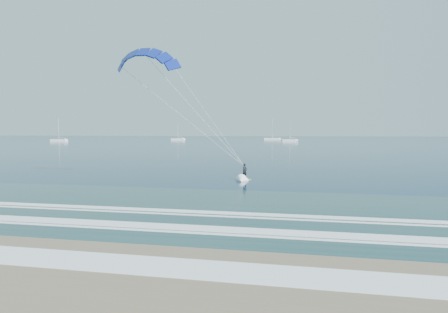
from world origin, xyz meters
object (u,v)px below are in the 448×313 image
sailboat_2 (272,139)px  sailboat_3 (290,140)px  kitesurfer_rig (195,111)px  sailboat_1 (178,139)px  sailboat_0 (59,140)px

sailboat_2 → sailboat_3: (12.64, -41.77, -0.01)m
kitesurfer_rig → sailboat_1: size_ratio=1.27×
sailboat_0 → sailboat_2: bearing=30.9°
sailboat_2 → sailboat_1: bearing=-155.8°
sailboat_1 → sailboat_3: bearing=-15.6°
sailboat_0 → sailboat_1: size_ratio=1.12×
sailboat_3 → kitesurfer_rig: bearing=-90.6°
sailboat_0 → sailboat_3: (116.37, 20.26, -0.01)m
sailboat_1 → sailboat_2: sailboat_2 is taller
kitesurfer_rig → sailboat_3: size_ratio=1.34×
sailboat_0 → sailboat_2: size_ratio=0.94×
sailboat_2 → sailboat_3: 43.65m
sailboat_3 → sailboat_1: bearing=164.4°
kitesurfer_rig → sailboat_0: 185.23m
sailboat_2 → sailboat_0: bearing=-149.1°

